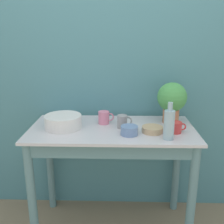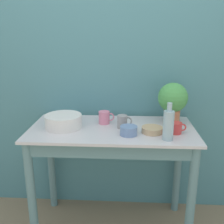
{
  "view_description": "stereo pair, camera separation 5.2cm",
  "coord_description": "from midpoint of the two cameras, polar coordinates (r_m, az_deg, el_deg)",
  "views": [
    {
      "loc": [
        0.05,
        -1.49,
        1.51
      ],
      "look_at": [
        0.0,
        0.3,
        0.98
      ],
      "focal_mm": 42.0,
      "sensor_mm": 36.0,
      "label": 1
    },
    {
      "loc": [
        0.1,
        -1.49,
        1.51
      ],
      "look_at": [
        0.0,
        0.3,
        0.98
      ],
      "focal_mm": 42.0,
      "sensor_mm": 36.0,
      "label": 2
    }
  ],
  "objects": [
    {
      "name": "wall_back",
      "position": [
        2.16,
        1.24,
        8.39
      ],
      "size": [
        6.0,
        0.05,
        2.4
      ],
      "color": "teal",
      "rests_on": "ground_plane"
    },
    {
      "name": "bowl_small_tan",
      "position": [
        1.83,
        9.53,
        -3.86
      ],
      "size": [
        0.14,
        0.14,
        0.04
      ],
      "color": "tan",
      "rests_on": "counter_table"
    },
    {
      "name": "mug_red",
      "position": [
        1.85,
        14.45,
        -3.36
      ],
      "size": [
        0.12,
        0.09,
        0.08
      ],
      "color": "#C63838",
      "rests_on": "counter_table"
    },
    {
      "name": "bowl_small_blue",
      "position": [
        1.77,
        4.49,
        -4.05
      ],
      "size": [
        0.12,
        0.12,
        0.06
      ],
      "color": "#6684B2",
      "rests_on": "counter_table"
    },
    {
      "name": "bottle_tall",
      "position": [
        1.71,
        13.04,
        -2.69
      ],
      "size": [
        0.07,
        0.07,
        0.25
      ],
      "color": "#93B2BC",
      "rests_on": "counter_table"
    },
    {
      "name": "potted_plant",
      "position": [
        2.01,
        13.79,
        2.56
      ],
      "size": [
        0.22,
        0.22,
        0.31
      ],
      "color": "#B7704C",
      "rests_on": "counter_table"
    },
    {
      "name": "mug_pink",
      "position": [
        1.98,
        -0.9,
        -1.19
      ],
      "size": [
        0.12,
        0.08,
        0.09
      ],
      "color": "pink",
      "rests_on": "counter_table"
    },
    {
      "name": "bowl_wash_large",
      "position": [
        1.93,
        -9.78,
        -1.97
      ],
      "size": [
        0.27,
        0.27,
        0.09
      ],
      "color": "silver",
      "rests_on": "counter_table"
    },
    {
      "name": "counter_table",
      "position": [
        1.96,
        0.73,
        -9.02
      ],
      "size": [
        1.2,
        0.59,
        0.86
      ],
      "color": "slate",
      "rests_on": "ground_plane"
    },
    {
      "name": "mug_grey",
      "position": [
        1.89,
        3.1,
        -2.1
      ],
      "size": [
        0.11,
        0.07,
        0.1
      ],
      "color": "gray",
      "rests_on": "counter_table"
    }
  ]
}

